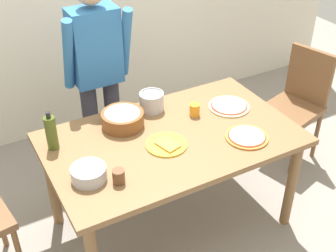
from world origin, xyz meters
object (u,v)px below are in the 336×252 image
object	(u,v)px
cup_small_brown	(119,176)
olive_oil_bottle	(51,132)
steel_pot	(152,101)
cup_orange	(195,110)
popcorn_bowl	(123,118)
mixing_bowl_steel	(89,173)
dining_table	(172,148)
person_cook	(98,70)
pizza_cooked_on_tray	(247,137)
chair_wooden_right	(299,100)
plate_with_slice	(167,144)
pizza_raw_on_board	(229,106)

from	to	relation	value
cup_small_brown	olive_oil_bottle	bearing A→B (deg)	114.42
steel_pot	cup_orange	world-z (taller)	steel_pot
cup_small_brown	popcorn_bowl	bearing A→B (deg)	63.77
mixing_bowl_steel	olive_oil_bottle	xyz separation A→B (m)	(-0.09, 0.38, 0.07)
dining_table	person_cook	world-z (taller)	person_cook
dining_table	pizza_cooked_on_tray	size ratio (longest dim) A/B	5.83
person_cook	dining_table	bearing A→B (deg)	-75.78
cup_orange	cup_small_brown	world-z (taller)	same
person_cook	cup_small_brown	size ratio (longest dim) A/B	19.06
pizza_cooked_on_tray	dining_table	bearing A→B (deg)	149.24
chair_wooden_right	mixing_bowl_steel	xyz separation A→B (m)	(-1.93, -0.36, 0.26)
popcorn_bowl	olive_oil_bottle	distance (m)	0.48
person_cook	cup_orange	distance (m)	0.77
mixing_bowl_steel	olive_oil_bottle	world-z (taller)	olive_oil_bottle
dining_table	olive_oil_bottle	world-z (taller)	olive_oil_bottle
chair_wooden_right	olive_oil_bottle	bearing A→B (deg)	179.45
pizza_cooked_on_tray	steel_pot	distance (m)	0.70
plate_with_slice	popcorn_bowl	size ratio (longest dim) A/B	0.93
steel_pot	olive_oil_bottle	bearing A→B (deg)	-171.58
person_cook	mixing_bowl_steel	distance (m)	1.00
pizza_raw_on_board	cup_small_brown	size ratio (longest dim) A/B	3.41
popcorn_bowl	cup_orange	size ratio (longest dim) A/B	3.29
pizza_cooked_on_tray	person_cook	bearing A→B (deg)	120.99
plate_with_slice	mixing_bowl_steel	xyz separation A→B (m)	(-0.53, -0.07, 0.03)
cup_small_brown	plate_with_slice	bearing A→B (deg)	23.80
person_cook	pizza_cooked_on_tray	world-z (taller)	person_cook
person_cook	olive_oil_bottle	distance (m)	0.72
person_cook	olive_oil_bottle	xyz separation A→B (m)	(-0.50, -0.51, -0.07)
chair_wooden_right	pizza_cooked_on_tray	size ratio (longest dim) A/B	3.46
pizza_raw_on_board	chair_wooden_right	bearing A→B (deg)	7.85
pizza_cooked_on_tray	steel_pot	xyz separation A→B (m)	(-0.37, 0.60, 0.06)
pizza_raw_on_board	olive_oil_bottle	world-z (taller)	olive_oil_bottle
olive_oil_bottle	cup_orange	distance (m)	0.96
person_cook	cup_small_brown	xyz separation A→B (m)	(-0.28, -1.00, -0.14)
person_cook	olive_oil_bottle	world-z (taller)	person_cook
popcorn_bowl	steel_pot	world-z (taller)	steel_pot
pizza_raw_on_board	cup_small_brown	world-z (taller)	cup_small_brown
popcorn_bowl	olive_oil_bottle	bearing A→B (deg)	-177.74
person_cook	pizza_raw_on_board	distance (m)	0.98
mixing_bowl_steel	cup_small_brown	world-z (taller)	cup_small_brown
pizza_cooked_on_tray	cup_orange	size ratio (longest dim) A/B	3.23
pizza_cooked_on_tray	popcorn_bowl	bearing A→B (deg)	141.21
chair_wooden_right	plate_with_slice	size ratio (longest dim) A/B	3.65
dining_table	pizza_raw_on_board	bearing A→B (deg)	12.45
steel_pot	chair_wooden_right	bearing A→B (deg)	-5.68
dining_table	steel_pot	world-z (taller)	steel_pot
pizza_cooked_on_tray	mixing_bowl_steel	xyz separation A→B (m)	(-1.02, 0.10, 0.03)
person_cook	cup_orange	xyz separation A→B (m)	(0.45, -0.61, -0.14)
mixing_bowl_steel	cup_orange	bearing A→B (deg)	18.22
mixing_bowl_steel	olive_oil_bottle	bearing A→B (deg)	102.88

